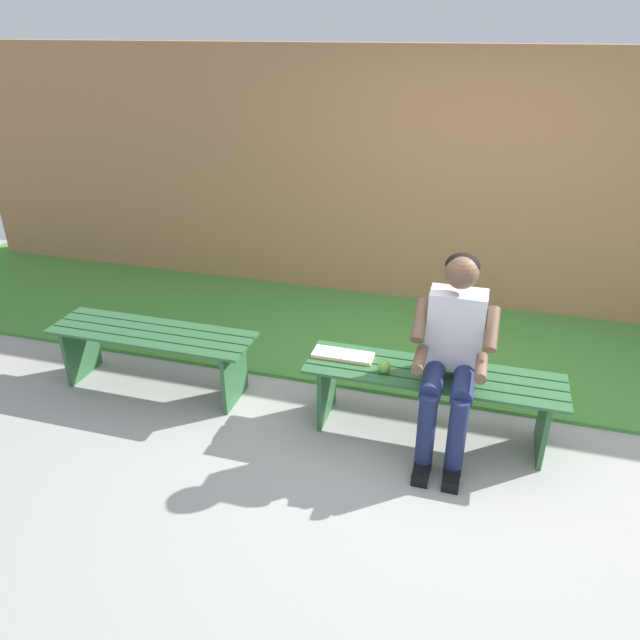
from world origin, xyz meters
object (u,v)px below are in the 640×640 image
Objects in this scene: apple at (384,367)px; person_seated at (452,351)px; bench_near at (432,388)px; bench_far at (153,346)px; book_open at (343,355)px.

person_seated is at bearing 177.40° from apple.
bench_far is (2.04, 0.00, -0.01)m from bench_near.
bench_near is 0.62m from book_open.
person_seated reaches higher than apple.
bench_far is at bearing 1.49° from book_open.
bench_far is at bearing -2.77° from apple.
person_seated is at bearing 168.97° from book_open.
apple is (-1.73, 0.08, 0.16)m from bench_far.
bench_near is at bearing 180.00° from bench_far.
person_seated is (-0.11, 0.10, 0.35)m from bench_near.
apple is 0.20× the size of book_open.
apple is at bearing 158.33° from book_open.
book_open is (0.61, -0.04, 0.13)m from bench_near.
bench_near is 1.29× the size of person_seated.
apple reaches higher than bench_far.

